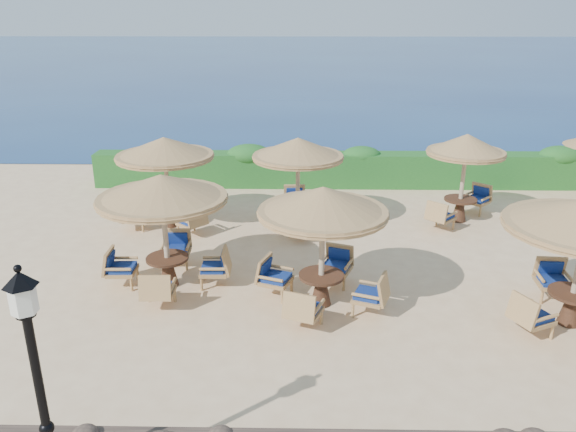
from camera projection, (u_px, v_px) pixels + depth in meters
The scene contains 9 objects.
ground at pixel (370, 274), 13.53m from camera, with size 120.00×120.00×0.00m, color beige.
sea at pixel (311, 55), 79.23m from camera, with size 160.00×160.00×0.00m, color navy.
hedge at pixel (347, 170), 20.08m from camera, with size 18.00×0.90×1.20m, color #19501D.
lamp_post at pixel (42, 404), 6.69m from camera, with size 0.44×0.44×3.31m.
cafe_set_0 at pixel (163, 210), 12.33m from camera, with size 2.89×2.89×2.65m.
cafe_set_1 at pixel (322, 226), 11.51m from camera, with size 2.87×2.87×2.65m.
cafe_set_3 at pixel (166, 163), 15.86m from camera, with size 2.84×2.84×2.65m.
cafe_set_4 at pixel (298, 162), 15.78m from camera, with size 2.60×2.85×2.65m.
cafe_set_5 at pixel (465, 160), 16.27m from camera, with size 2.46×2.49×2.65m.
Camera 1 is at (-1.77, -12.25, 5.97)m, focal length 35.00 mm.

